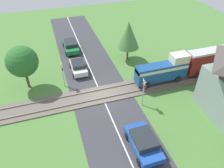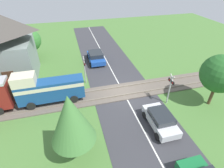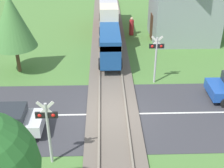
% 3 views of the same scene
% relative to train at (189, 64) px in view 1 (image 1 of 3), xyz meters
% --- Properties ---
extents(ground_plane, '(60.00, 60.00, 0.00)m').
position_rel_train_xyz_m(ground_plane, '(0.00, -10.41, -1.86)').
color(ground_plane, '#4C7A38').
extents(road_surface, '(48.00, 6.40, 0.02)m').
position_rel_train_xyz_m(road_surface, '(0.00, -10.41, -1.85)').
color(road_surface, '#38383D').
rests_on(road_surface, ground_plane).
extents(track_bed, '(2.80, 48.00, 0.24)m').
position_rel_train_xyz_m(track_bed, '(0.00, -10.41, -1.79)').
color(track_bed, '#665B51').
rests_on(track_bed, ground_plane).
extents(train, '(1.58, 12.52, 3.18)m').
position_rel_train_xyz_m(train, '(0.00, 0.00, 0.00)').
color(train, navy).
rests_on(train, track_bed).
extents(car_near_crossing, '(3.61, 1.83, 1.35)m').
position_rel_train_xyz_m(car_near_crossing, '(-5.22, -11.85, -1.14)').
color(car_near_crossing, silver).
rests_on(car_near_crossing, ground_plane).
extents(car_far_side, '(3.98, 2.07, 1.41)m').
position_rel_train_xyz_m(car_far_side, '(7.54, -8.97, -1.11)').
color(car_far_side, '#1E4CA8').
rests_on(car_far_side, ground_plane).
extents(car_behind_queue, '(4.28, 1.93, 1.37)m').
position_rel_train_xyz_m(car_behind_queue, '(-10.96, -11.85, -1.12)').
color(car_behind_queue, '#197038').
rests_on(car_behind_queue, ground_plane).
extents(crossing_signal_west_approach, '(0.90, 0.18, 3.12)m').
position_rel_train_xyz_m(crossing_signal_west_approach, '(-2.74, -13.91, 0.14)').
color(crossing_signal_west_approach, '#B7B7B7').
rests_on(crossing_signal_west_approach, ground_plane).
extents(crossing_signal_east_approach, '(0.90, 0.18, 3.12)m').
position_rel_train_xyz_m(crossing_signal_east_approach, '(2.74, -6.91, 0.14)').
color(crossing_signal_east_approach, '#B7B7B7').
rests_on(crossing_signal_east_approach, ground_plane).
extents(pedestrian_by_station, '(0.39, 0.39, 1.56)m').
position_rel_train_xyz_m(pedestrian_by_station, '(2.02, 1.74, -1.15)').
color(pedestrian_by_station, '#B2282D').
rests_on(pedestrian_by_station, ground_plane).
extents(tree_roadside_hedge, '(2.84, 2.84, 5.20)m').
position_rel_train_xyz_m(tree_roadside_hedge, '(-6.15, -5.09, 1.63)').
color(tree_roadside_hedge, brown).
rests_on(tree_roadside_hedge, ground_plane).
extents(tree_beyond_track, '(3.30, 3.30, 4.96)m').
position_rel_train_xyz_m(tree_beyond_track, '(-3.87, -17.73, 1.44)').
color(tree_beyond_track, brown).
rests_on(tree_beyond_track, ground_plane).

